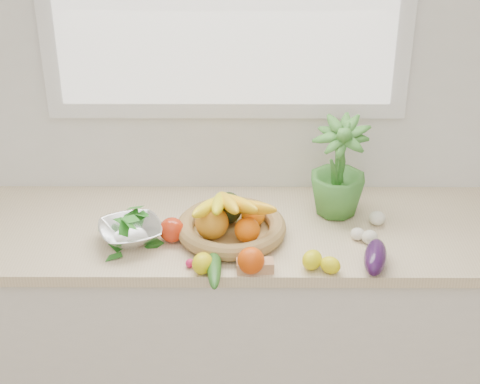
{
  "coord_description": "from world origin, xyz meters",
  "views": [
    {
      "loc": [
        0.06,
        -0.27,
        2.24
      ],
      "look_at": [
        0.05,
        1.93,
        1.05
      ],
      "focal_mm": 55.0,
      "sensor_mm": 36.0,
      "label": 1
    }
  ],
  "objects_px": {
    "potted_herb": "(339,167)",
    "fruit_basket": "(230,222)",
    "apple": "(172,230)",
    "eggplant": "(375,257)",
    "cucumber": "(214,266)",
    "colander_with_spinach": "(130,228)"
  },
  "relations": [
    {
      "from": "potted_herb",
      "to": "colander_with_spinach",
      "type": "height_order",
      "value": "potted_herb"
    },
    {
      "from": "colander_with_spinach",
      "to": "potted_herb",
      "type": "bearing_deg",
      "value": 15.71
    },
    {
      "from": "eggplant",
      "to": "colander_with_spinach",
      "type": "xyz_separation_m",
      "value": [
        -0.81,
        0.15,
        0.02
      ]
    },
    {
      "from": "cucumber",
      "to": "fruit_basket",
      "type": "distance_m",
      "value": 0.23
    },
    {
      "from": "apple",
      "to": "colander_with_spinach",
      "type": "bearing_deg",
      "value": -175.46
    },
    {
      "from": "cucumber",
      "to": "potted_herb",
      "type": "distance_m",
      "value": 0.59
    },
    {
      "from": "eggplant",
      "to": "cucumber",
      "type": "height_order",
      "value": "eggplant"
    },
    {
      "from": "cucumber",
      "to": "eggplant",
      "type": "bearing_deg",
      "value": 3.31
    },
    {
      "from": "potted_herb",
      "to": "colander_with_spinach",
      "type": "relative_size",
      "value": 1.34
    },
    {
      "from": "potted_herb",
      "to": "fruit_basket",
      "type": "xyz_separation_m",
      "value": [
        -0.38,
        -0.16,
        -0.13
      ]
    },
    {
      "from": "cucumber",
      "to": "colander_with_spinach",
      "type": "bearing_deg",
      "value": 148.77
    },
    {
      "from": "apple",
      "to": "eggplant",
      "type": "distance_m",
      "value": 0.68
    },
    {
      "from": "eggplant",
      "to": "cucumber",
      "type": "bearing_deg",
      "value": -176.69
    },
    {
      "from": "apple",
      "to": "potted_herb",
      "type": "distance_m",
      "value": 0.63
    },
    {
      "from": "apple",
      "to": "eggplant",
      "type": "height_order",
      "value": "apple"
    },
    {
      "from": "eggplant",
      "to": "potted_herb",
      "type": "xyz_separation_m",
      "value": [
        -0.09,
        0.35,
        0.15
      ]
    },
    {
      "from": "colander_with_spinach",
      "to": "eggplant",
      "type": "bearing_deg",
      "value": -10.23
    },
    {
      "from": "apple",
      "to": "eggplant",
      "type": "xyz_separation_m",
      "value": [
        0.67,
        -0.16,
        -0.0
      ]
    },
    {
      "from": "cucumber",
      "to": "colander_with_spinach",
      "type": "relative_size",
      "value": 0.92
    },
    {
      "from": "eggplant",
      "to": "potted_herb",
      "type": "relative_size",
      "value": 0.53
    },
    {
      "from": "fruit_basket",
      "to": "eggplant",
      "type": "bearing_deg",
      "value": -22.17
    },
    {
      "from": "fruit_basket",
      "to": "colander_with_spinach",
      "type": "relative_size",
      "value": 1.72
    }
  ]
}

